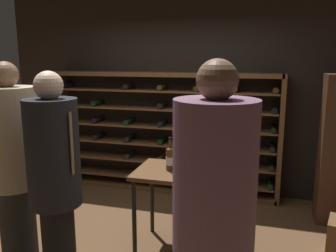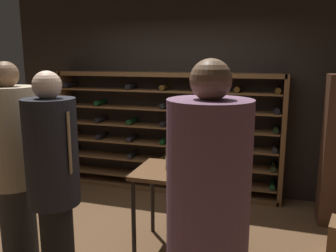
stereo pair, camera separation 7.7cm
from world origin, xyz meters
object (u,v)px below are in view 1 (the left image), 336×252
object	(u,v)px
person_bystander_dark_jacket	(55,176)
wine_bottle_black_capsule	(170,158)
person_guest_blue_shirt	(214,213)
wine_glass_stemmed_left	(230,156)
tasting_table	(186,181)
person_host_in_suit	(13,160)
wine_bottle_red_label	(198,155)
wine_glass_stemmed_right	(194,165)
wine_rack	(164,133)
wine_bottle_gold_foil	(214,156)

from	to	relation	value
person_bystander_dark_jacket	wine_bottle_black_capsule	size ratio (longest dim) A/B	5.53
person_guest_blue_shirt	wine_glass_stemmed_left	xyz separation A→B (m)	(-0.06, 1.54, -0.10)
tasting_table	person_host_in_suit	size ratio (longest dim) A/B	0.52
wine_bottle_black_capsule	wine_bottle_red_label	xyz separation A→B (m)	(0.25, 0.16, 0.01)
wine_glass_stemmed_right	wine_glass_stemmed_left	world-z (taller)	wine_glass_stemmed_left
wine_glass_stemmed_right	person_bystander_dark_jacket	bearing A→B (deg)	-139.66
wine_glass_stemmed_left	person_host_in_suit	bearing A→B (deg)	-152.47
wine_bottle_black_capsule	wine_rack	bearing A→B (deg)	108.37
tasting_table	wine_rack	bearing A→B (deg)	113.65
person_bystander_dark_jacket	wine_bottle_gold_foil	size ratio (longest dim) A/B	5.20
wine_rack	wine_glass_stemmed_left	bearing A→B (deg)	-50.35
tasting_table	wine_bottle_red_label	size ratio (longest dim) A/B	2.74
wine_rack	wine_bottle_gold_foil	bearing A→B (deg)	-55.74
wine_glass_stemmed_right	wine_glass_stemmed_left	size ratio (longest dim) A/B	0.82
wine_glass_stemmed_right	wine_bottle_gold_foil	bearing A→B (deg)	62.01
person_host_in_suit	wine_bottle_gold_foil	world-z (taller)	person_host_in_suit
tasting_table	wine_glass_stemmed_left	xyz separation A→B (m)	(0.40, 0.24, 0.22)
person_guest_blue_shirt	wine_bottle_gold_foil	world-z (taller)	person_guest_blue_shirt
person_guest_blue_shirt	wine_bottle_red_label	xyz separation A→B (m)	(-0.37, 1.46, -0.09)
tasting_table	wine_glass_stemmed_left	world-z (taller)	wine_glass_stemmed_left
wine_bottle_gold_foil	wine_glass_stemmed_right	world-z (taller)	wine_bottle_gold_foil
wine_bottle_black_capsule	person_host_in_suit	bearing A→B (deg)	-150.86
person_bystander_dark_jacket	wine_bottle_black_capsule	bearing A→B (deg)	127.18
wine_bottle_black_capsule	wine_bottle_gold_foil	bearing A→B (deg)	25.88
tasting_table	person_guest_blue_shirt	distance (m)	1.42
tasting_table	person_guest_blue_shirt	size ratio (longest dim) A/B	0.51
tasting_table	person_host_in_suit	distance (m)	1.61
wine_bottle_gold_foil	wine_bottle_red_label	distance (m)	0.16
person_guest_blue_shirt	wine_bottle_black_capsule	world-z (taller)	person_guest_blue_shirt
person_host_in_suit	person_guest_blue_shirt	bearing A→B (deg)	129.14
wine_rack	wine_bottle_red_label	world-z (taller)	wine_rack
person_guest_blue_shirt	wine_bottle_gold_foil	bearing A→B (deg)	-130.38
wine_rack	tasting_table	size ratio (longest dim) A/B	3.37
wine_bottle_gold_foil	wine_glass_stemmed_left	xyz separation A→B (m)	(0.16, 0.05, -0.01)
wine_bottle_black_capsule	wine_bottle_red_label	size ratio (longest dim) A/B	0.93
person_host_in_suit	wine_glass_stemmed_left	bearing A→B (deg)	174.23
person_bystander_dark_jacket	person_host_in_suit	size ratio (longest dim) A/B	0.97
person_host_in_suit	wine_glass_stemmed_left	distance (m)	2.05
person_guest_blue_shirt	person_bystander_dark_jacket	bearing A→B (deg)	-65.45
wine_rack	wine_bottle_red_label	bearing A→B (deg)	-60.98
person_guest_blue_shirt	wine_bottle_black_capsule	size ratio (longest dim) A/B	5.81
tasting_table	wine_bottle_red_label	world-z (taller)	wine_bottle_red_label
tasting_table	person_guest_blue_shirt	world-z (taller)	person_guest_blue_shirt
wine_glass_stemmed_right	wine_glass_stemmed_left	bearing A→B (deg)	47.04
wine_rack	person_bystander_dark_jacket	distance (m)	2.45
wine_bottle_black_capsule	wine_glass_stemmed_left	size ratio (longest dim) A/B	2.10
wine_bottle_red_label	wine_glass_stemmed_right	xyz separation A→B (m)	(0.01, -0.24, -0.04)
person_host_in_suit	wine_bottle_black_capsule	world-z (taller)	person_host_in_suit
wine_bottle_gold_foil	wine_glass_stemmed_right	distance (m)	0.31
wine_rack	wine_glass_stemmed_right	size ratio (longest dim) A/B	25.45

